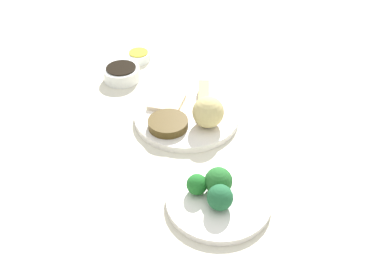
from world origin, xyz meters
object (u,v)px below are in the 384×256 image
Objects in this scene: broccoli_plate at (219,201)px; sauce_ramekin_hot_mustard at (139,57)px; soy_sauce_bowl at (122,74)px; main_plate at (187,117)px.

sauce_ramekin_hot_mustard is at bearing 146.42° from broccoli_plate.
soy_sauce_bowl reaches higher than sauce_ramekin_hot_mustard.
main_plate is 2.56× the size of soy_sauce_bowl.
sauce_ramekin_hot_mustard reaches higher than main_plate.
soy_sauce_bowl reaches higher than broccoli_plate.
main_plate is 1.23× the size of broccoli_plate.
broccoli_plate is 3.05× the size of sauce_ramekin_hot_mustard.
broccoli_plate is 0.51m from soy_sauce_bowl.
soy_sauce_bowl is 1.47× the size of sauce_ramekin_hot_mustard.
soy_sauce_bowl is (-0.25, 0.04, 0.01)m from main_plate.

